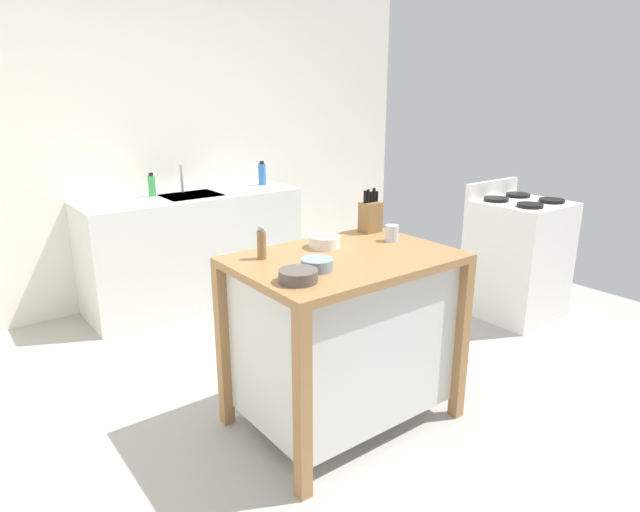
% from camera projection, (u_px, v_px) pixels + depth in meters
% --- Properties ---
extents(ground_plane, '(6.06, 6.06, 0.00)m').
position_uv_depth(ground_plane, '(333.00, 412.00, 2.96)').
color(ground_plane, '#ADA8A0').
rests_on(ground_plane, ground).
extents(wall_back, '(5.06, 0.10, 2.60)m').
position_uv_depth(wall_back, '(152.00, 140.00, 4.35)').
color(wall_back, silver).
rests_on(wall_back, ground).
extents(kitchen_island, '(1.07, 0.75, 0.91)m').
position_uv_depth(kitchen_island, '(344.00, 331.00, 2.76)').
color(kitchen_island, '#9E7042').
rests_on(kitchen_island, ground).
extents(knife_block, '(0.11, 0.09, 0.25)m').
position_uv_depth(knife_block, '(370.00, 216.00, 3.07)').
color(knife_block, olive).
rests_on(knife_block, kitchen_island).
extents(bowl_stoneware_deep, '(0.16, 0.16, 0.06)m').
position_uv_depth(bowl_stoneware_deep, '(324.00, 241.00, 2.78)').
color(bowl_stoneware_deep, silver).
rests_on(bowl_stoneware_deep, kitchen_island).
extents(bowl_ceramic_wide, '(0.15, 0.15, 0.05)m').
position_uv_depth(bowl_ceramic_wide, '(317.00, 264.00, 2.43)').
color(bowl_ceramic_wide, gray).
rests_on(bowl_ceramic_wide, kitchen_island).
extents(bowl_ceramic_small, '(0.17, 0.17, 0.05)m').
position_uv_depth(bowl_ceramic_small, '(298.00, 275.00, 2.28)').
color(bowl_ceramic_small, '#564C47').
rests_on(bowl_ceramic_small, kitchen_island).
extents(drinking_cup, '(0.07, 0.07, 0.09)m').
position_uv_depth(drinking_cup, '(392.00, 233.00, 2.89)').
color(drinking_cup, silver).
rests_on(drinking_cup, kitchen_island).
extents(pepper_grinder, '(0.04, 0.04, 0.16)m').
position_uv_depth(pepper_grinder, '(262.00, 243.00, 2.58)').
color(pepper_grinder, olive).
rests_on(pepper_grinder, kitchen_island).
extents(trash_bin, '(0.36, 0.28, 0.63)m').
position_uv_depth(trash_bin, '(430.00, 322.00, 3.34)').
color(trash_bin, gray).
rests_on(trash_bin, ground).
extents(sink_counter, '(1.72, 0.60, 0.89)m').
position_uv_depth(sink_counter, '(194.00, 249.00, 4.42)').
color(sink_counter, silver).
rests_on(sink_counter, ground).
extents(sink_faucet, '(0.02, 0.02, 0.22)m').
position_uv_depth(sink_faucet, '(182.00, 179.00, 4.36)').
color(sink_faucet, '#B7BCC1').
rests_on(sink_faucet, sink_counter).
extents(bottle_hand_soap, '(0.07, 0.07, 0.20)m').
position_uv_depth(bottle_hand_soap, '(262.00, 174.00, 4.70)').
color(bottle_hand_soap, blue).
rests_on(bottle_hand_soap, sink_counter).
extents(bottle_spray_cleaner, '(0.06, 0.06, 0.18)m').
position_uv_depth(bottle_spray_cleaner, '(152.00, 185.00, 4.20)').
color(bottle_spray_cleaner, green).
rests_on(bottle_spray_cleaner, sink_counter).
extents(stove, '(0.60, 0.60, 1.01)m').
position_uv_depth(stove, '(517.00, 258.00, 4.15)').
color(stove, white).
rests_on(stove, ground).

